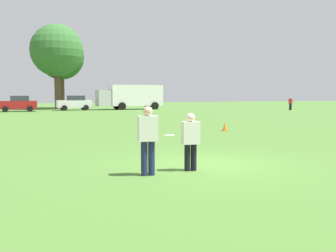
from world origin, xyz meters
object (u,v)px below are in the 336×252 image
object	(u,v)px
frisbee	(169,135)
parked_car_center	(18,104)
parked_car_mid_right	(74,103)
player_thrower	(148,137)
traffic_cone	(225,126)
player_defender	(191,139)
bystander_sideline_watcher	(290,103)
box_truck	(131,96)

from	to	relation	value
frisbee	parked_car_center	xyz separation A→B (m)	(-2.63, 39.36, -0.07)
parked_car_mid_right	frisbee	bearing A→B (deg)	-95.60
parked_car_center	parked_car_mid_right	xyz separation A→B (m)	(6.63, 1.45, 0.00)
parked_car_mid_right	player_thrower	bearing A→B (deg)	-96.35
traffic_cone	parked_car_center	xyz separation A→B (m)	(-10.00, 29.53, 0.69)
player_defender	frisbee	xyz separation A→B (m)	(-0.71, -0.24, 0.14)
parked_car_center	bystander_sideline_watcher	distance (m)	32.96
frisbee	parked_car_mid_right	bearing A→B (deg)	84.40
frisbee	box_truck	bearing A→B (deg)	74.49
box_truck	bystander_sideline_watcher	xyz separation A→B (m)	(18.01, -9.52, -0.84)
traffic_cone	parked_car_mid_right	xyz separation A→B (m)	(-3.37, 30.98, 0.69)
traffic_cone	parked_car_mid_right	world-z (taller)	parked_car_mid_right
traffic_cone	box_truck	bearing A→B (deg)	82.80
player_defender	parked_car_center	bearing A→B (deg)	94.88
player_thrower	parked_car_center	bearing A→B (deg)	93.06
player_defender	parked_car_center	xyz separation A→B (m)	(-3.34, 39.12, 0.07)
frisbee	traffic_cone	size ratio (longest dim) A/B	0.57
frisbee	bystander_sideline_watcher	xyz separation A→B (m)	(29.26, 31.03, -0.08)
player_thrower	player_defender	world-z (taller)	player_thrower
box_truck	bystander_sideline_watcher	world-z (taller)	box_truck
player_defender	parked_car_mid_right	distance (m)	40.70
player_thrower	frisbee	bearing A→B (deg)	-10.63
player_defender	box_truck	distance (m)	41.68
parked_car_center	parked_car_mid_right	size ratio (longest dim) A/B	1.00
box_truck	bystander_sideline_watcher	distance (m)	20.39
player_defender	parked_car_center	distance (m)	39.27
parked_car_mid_right	box_truck	distance (m)	7.30
box_truck	frisbee	bearing A→B (deg)	-105.51
frisbee	parked_car_center	size ratio (longest dim) A/B	0.06
player_defender	bystander_sideline_watcher	size ratio (longest dim) A/B	0.94
traffic_cone	parked_car_center	world-z (taller)	parked_car_center
player_thrower	parked_car_center	size ratio (longest dim) A/B	0.41
frisbee	traffic_cone	distance (m)	12.31
player_thrower	traffic_cone	size ratio (longest dim) A/B	3.59
frisbee	parked_car_mid_right	world-z (taller)	parked_car_mid_right
parked_car_mid_right	bystander_sideline_watcher	xyz separation A→B (m)	(25.26, -9.78, -0.01)
parked_car_center	frisbee	bearing A→B (deg)	-86.18
frisbee	parked_car_center	distance (m)	39.45
player_thrower	bystander_sideline_watcher	world-z (taller)	player_thrower
box_truck	parked_car_mid_right	bearing A→B (deg)	177.96
bystander_sideline_watcher	parked_car_mid_right	bearing A→B (deg)	158.84
player_thrower	parked_car_center	xyz separation A→B (m)	(-2.10, 39.26, -0.05)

